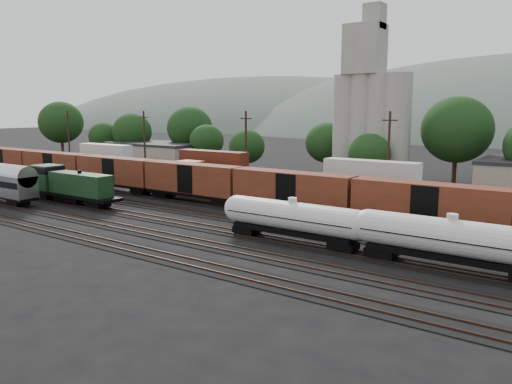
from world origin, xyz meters
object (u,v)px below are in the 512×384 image
Objects in this scene: green_locomotive at (66,184)px; grain_silo at (370,115)px; tank_car_a at (292,218)px; orange_locomotive at (213,179)px.

green_locomotive is 48.61m from grain_silo.
green_locomotive reaches higher than tank_car_a.
orange_locomotive is 30.03m from grain_silo.
green_locomotive is 1.12× the size of tank_car_a.
orange_locomotive is (-22.21, 15.00, 0.18)m from tank_car_a.
orange_locomotive is at bearing 145.97° from tank_car_a.
orange_locomotive is (12.36, 15.00, 0.00)m from green_locomotive.
tank_car_a is 43.11m from grain_silo.
grain_silo reaches higher than orange_locomotive.
grain_silo is at bearing 59.00° from green_locomotive.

